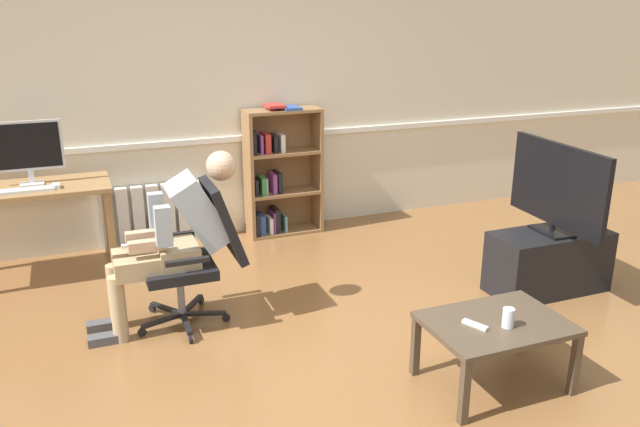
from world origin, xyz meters
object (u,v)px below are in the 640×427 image
keyboard (25,190)px  person_seated (174,236)px  coffee_table (496,329)px  tv_screen (557,187)px  computer_desk (23,201)px  drinking_glass (508,318)px  tv_stand (548,262)px  bookshelf (278,174)px  office_chair (199,249)px  computer_mouse (56,186)px  radiator (154,215)px  imac_monitor (27,148)px  spare_remote (475,325)px

keyboard → person_seated: size_ratio=0.35×
coffee_table → tv_screen: bearing=38.1°
computer_desk → drinking_glass: (2.54, -2.72, -0.18)m
person_seated → tv_stand: person_seated is taller
bookshelf → person_seated: bearing=-128.6°
computer_desk → office_chair: 1.67m
tv_stand → coffee_table: bearing=-141.8°
computer_mouse → radiator: bearing=33.6°
computer_mouse → coffee_table: computer_mouse is taller
bookshelf → person_seated: bookshelf is taller
radiator → tv_stand: radiator is taller
tv_stand → tv_screen: (0.00, -0.00, 0.59)m
coffee_table → drinking_glass: drinking_glass is taller
radiator → coffee_table: (1.50, -3.03, 0.07)m
office_chair → tv_stand: office_chair is taller
bookshelf → person_seated: (-1.22, -1.52, 0.06)m
computer_mouse → office_chair: office_chair is taller
imac_monitor → coffee_table: size_ratio=0.67×
computer_desk → radiator: 1.15m
person_seated → spare_remote: size_ratio=7.95×
imac_monitor → bookshelf: bearing=5.8°
bookshelf → radiator: bookshelf is taller
tv_screen → imac_monitor: bearing=66.0°
imac_monitor → radiator: 1.25m
bookshelf → coffee_table: bearing=-83.5°
computer_desk → keyboard: size_ratio=3.15×
office_chair → person_seated: size_ratio=0.83×
imac_monitor → keyboard: bearing=-100.6°
computer_desk → computer_mouse: (0.25, -0.12, 0.13)m
keyboard → person_seated: (0.93, -1.09, -0.12)m
imac_monitor → tv_stand: imac_monitor is taller
keyboard → radiator: bearing=28.2°
spare_remote → drinking_glass: bearing=-48.3°
bookshelf → drinking_glass: 3.04m
keyboard → coffee_table: size_ratio=0.53×
bookshelf → radiator: (-1.16, 0.10, -0.30)m
drinking_glass → coffee_table: bearing=100.8°
spare_remote → office_chair: bearing=106.6°
office_chair → tv_stand: (2.56, -0.49, -0.29)m
radiator → drinking_glass: size_ratio=8.15×
tv_stand → drinking_glass: bearing=-139.2°
keyboard → computer_mouse: computer_mouse is taller
bookshelf → spare_remote: size_ratio=8.29×
keyboard → computer_desk: bearing=104.6°
bookshelf → office_chair: bearing=-124.8°
coffee_table → keyboard: bearing=134.8°
keyboard → radiator: (0.99, 0.53, -0.48)m
bookshelf → drinking_glass: size_ratio=11.19×
computer_desk → radiator: computer_desk is taller
computer_mouse → person_seated: bearing=-57.2°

